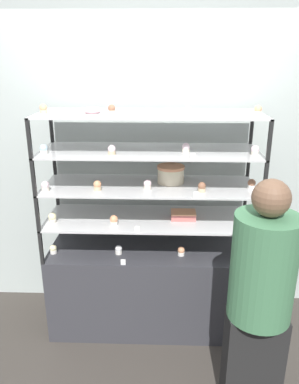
# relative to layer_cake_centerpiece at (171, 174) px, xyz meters

# --- Properties ---
(ground_plane) EXTENTS (20.00, 20.00, 0.00)m
(ground_plane) POSITION_rel_layer_cake_centerpiece_xyz_m (-0.16, -0.07, -1.32)
(ground_plane) COLOR #38332D
(back_wall) EXTENTS (8.00, 0.05, 2.60)m
(back_wall) POSITION_rel_layer_cake_centerpiece_xyz_m (-0.16, 0.35, -0.02)
(back_wall) COLOR #A8B2AD
(back_wall) RESTS_ON ground_plane
(display_base) EXTENTS (1.59, 0.54, 0.71)m
(display_base) POSITION_rel_layer_cake_centerpiece_xyz_m (-0.16, -0.07, -0.96)
(display_base) COLOR #333338
(display_base) RESTS_ON ground_plane
(display_riser_lower) EXTENTS (1.59, 0.54, 0.27)m
(display_riser_lower) POSITION_rel_layer_cake_centerpiece_xyz_m (-0.16, -0.07, -0.35)
(display_riser_lower) COLOR black
(display_riser_lower) RESTS_ON display_base
(display_riser_middle) EXTENTS (1.59, 0.54, 0.27)m
(display_riser_middle) POSITION_rel_layer_cake_centerpiece_xyz_m (-0.16, -0.07, -0.08)
(display_riser_middle) COLOR black
(display_riser_middle) RESTS_ON display_riser_lower
(display_riser_upper) EXTENTS (1.59, 0.54, 0.27)m
(display_riser_upper) POSITION_rel_layer_cake_centerpiece_xyz_m (-0.16, -0.07, 0.19)
(display_riser_upper) COLOR black
(display_riser_upper) RESTS_ON display_riser_middle
(display_riser_top) EXTENTS (1.59, 0.54, 0.27)m
(display_riser_top) POSITION_rel_layer_cake_centerpiece_xyz_m (-0.16, -0.07, 0.46)
(display_riser_top) COLOR black
(display_riser_top) RESTS_ON display_riser_upper
(layer_cake_centerpiece) EXTENTS (0.21, 0.21, 0.13)m
(layer_cake_centerpiece) POSITION_rel_layer_cake_centerpiece_xyz_m (0.00, 0.00, 0.00)
(layer_cake_centerpiece) COLOR beige
(layer_cake_centerpiece) RESTS_ON display_riser_middle
(sheet_cake_frosted) EXTENTS (0.19, 0.13, 0.06)m
(sheet_cake_frosted) POSITION_rel_layer_cake_centerpiece_xyz_m (0.10, -0.07, -0.31)
(sheet_cake_frosted) COLOR #C66660
(sheet_cake_frosted) RESTS_ON display_riser_lower
(cupcake_0) EXTENTS (0.05, 0.05, 0.07)m
(cupcake_0) POSITION_rel_layer_cake_centerpiece_xyz_m (-0.91, -0.16, -0.57)
(cupcake_0) COLOR white
(cupcake_0) RESTS_ON display_base
(cupcake_1) EXTENTS (0.05, 0.05, 0.07)m
(cupcake_1) POSITION_rel_layer_cake_centerpiece_xyz_m (-0.40, -0.16, -0.57)
(cupcake_1) COLOR white
(cupcake_1) RESTS_ON display_base
(cupcake_2) EXTENTS (0.05, 0.05, 0.07)m
(cupcake_2) POSITION_rel_layer_cake_centerpiece_xyz_m (0.09, -0.16, -0.57)
(cupcake_2) COLOR white
(cupcake_2) RESTS_ON display_base
(cupcake_3) EXTENTS (0.05, 0.05, 0.07)m
(cupcake_3) POSITION_rel_layer_cake_centerpiece_xyz_m (0.58, -0.12, -0.57)
(cupcake_3) COLOR white
(cupcake_3) RESTS_ON display_base
(price_tag_0) EXTENTS (0.04, 0.00, 0.04)m
(price_tag_0) POSITION_rel_layer_cake_centerpiece_xyz_m (-0.35, -0.32, -0.58)
(price_tag_0) COLOR white
(price_tag_0) RESTS_ON display_base
(cupcake_4) EXTENTS (0.06, 0.06, 0.08)m
(cupcake_4) POSITION_rel_layer_cake_centerpiece_xyz_m (-0.89, -0.17, -0.30)
(cupcake_4) COLOR beige
(cupcake_4) RESTS_ON display_riser_lower
(cupcake_5) EXTENTS (0.06, 0.06, 0.08)m
(cupcake_5) POSITION_rel_layer_cake_centerpiece_xyz_m (-0.42, -0.20, -0.30)
(cupcake_5) COLOR white
(cupcake_5) RESTS_ON display_riser_lower
(cupcake_6) EXTENTS (0.06, 0.06, 0.08)m
(cupcake_6) POSITION_rel_layer_cake_centerpiece_xyz_m (0.59, -0.15, -0.30)
(cupcake_6) COLOR beige
(cupcake_6) RESTS_ON display_riser_lower
(price_tag_1) EXTENTS (0.04, 0.00, 0.04)m
(price_tag_1) POSITION_rel_layer_cake_centerpiece_xyz_m (-0.24, -0.32, -0.31)
(price_tag_1) COLOR white
(price_tag_1) RESTS_ON display_riser_lower
(cupcake_7) EXTENTS (0.06, 0.06, 0.07)m
(cupcake_7) POSITION_rel_layer_cake_centerpiece_xyz_m (-0.91, -0.22, -0.03)
(cupcake_7) COLOR beige
(cupcake_7) RESTS_ON display_riser_middle
(cupcake_8) EXTENTS (0.06, 0.06, 0.07)m
(cupcake_8) POSITION_rel_layer_cake_centerpiece_xyz_m (-0.53, -0.19, -0.03)
(cupcake_8) COLOR #CCB28C
(cupcake_8) RESTS_ON display_riser_middle
(cupcake_9) EXTENTS (0.06, 0.06, 0.07)m
(cupcake_9) POSITION_rel_layer_cake_centerpiece_xyz_m (-0.17, -0.16, -0.03)
(cupcake_9) COLOR beige
(cupcake_9) RESTS_ON display_riser_middle
(cupcake_10) EXTENTS (0.06, 0.06, 0.07)m
(cupcake_10) POSITION_rel_layer_cake_centerpiece_xyz_m (0.22, -0.20, -0.03)
(cupcake_10) COLOR #CCB28C
(cupcake_10) RESTS_ON display_riser_middle
(cupcake_11) EXTENTS (0.06, 0.06, 0.07)m
(cupcake_11) POSITION_rel_layer_cake_centerpiece_xyz_m (0.59, -0.12, -0.03)
(cupcake_11) COLOR white
(cupcake_11) RESTS_ON display_riser_middle
(price_tag_2) EXTENTS (0.04, 0.00, 0.04)m
(price_tag_2) POSITION_rel_layer_cake_centerpiece_xyz_m (0.17, -0.32, -0.05)
(price_tag_2) COLOR white
(price_tag_2) RESTS_ON display_riser_middle
(cupcake_12) EXTENTS (0.06, 0.06, 0.07)m
(cupcake_12) POSITION_rel_layer_cake_centerpiece_xyz_m (-0.90, -0.19, 0.23)
(cupcake_12) COLOR white
(cupcake_12) RESTS_ON display_riser_upper
(cupcake_13) EXTENTS (0.06, 0.06, 0.07)m
(cupcake_13) POSITION_rel_layer_cake_centerpiece_xyz_m (-0.42, -0.20, 0.23)
(cupcake_13) COLOR #CCB28C
(cupcake_13) RESTS_ON display_riser_upper
(cupcake_14) EXTENTS (0.06, 0.06, 0.07)m
(cupcake_14) POSITION_rel_layer_cake_centerpiece_xyz_m (0.10, -0.12, 0.23)
(cupcake_14) COLOR beige
(cupcake_14) RESTS_ON display_riser_upper
(cupcake_15) EXTENTS (0.06, 0.06, 0.07)m
(cupcake_15) POSITION_rel_layer_cake_centerpiece_xyz_m (0.57, -0.18, 0.23)
(cupcake_15) COLOR beige
(cupcake_15) RESTS_ON display_riser_upper
(price_tag_3) EXTENTS (0.04, 0.00, 0.04)m
(price_tag_3) POSITION_rel_layer_cake_centerpiece_xyz_m (0.13, -0.32, 0.22)
(price_tag_3) COLOR white
(price_tag_3) RESTS_ON display_riser_upper
(cupcake_16) EXTENTS (0.05, 0.05, 0.06)m
(cupcake_16) POSITION_rel_layer_cake_centerpiece_xyz_m (-0.90, -0.11, 0.50)
(cupcake_16) COLOR #CCB28C
(cupcake_16) RESTS_ON display_riser_top
(cupcake_17) EXTENTS (0.05, 0.05, 0.06)m
(cupcake_17) POSITION_rel_layer_cake_centerpiece_xyz_m (-0.42, -0.13, 0.50)
(cupcake_17) COLOR beige
(cupcake_17) RESTS_ON display_riser_top
(cupcake_18) EXTENTS (0.05, 0.05, 0.06)m
(cupcake_18) POSITION_rel_layer_cake_centerpiece_xyz_m (0.10, -0.21, 0.50)
(cupcake_18) COLOR white
(cupcake_18) RESTS_ON display_riser_top
(cupcake_19) EXTENTS (0.05, 0.05, 0.06)m
(cupcake_19) POSITION_rel_layer_cake_centerpiece_xyz_m (0.58, -0.13, 0.50)
(cupcake_19) COLOR beige
(cupcake_19) RESTS_ON display_riser_top
(price_tag_4) EXTENTS (0.04, 0.00, 0.04)m
(price_tag_4) POSITION_rel_layer_cake_centerpiece_xyz_m (-0.01, -0.32, 0.49)
(price_tag_4) COLOR white
(price_tag_4) RESTS_ON display_riser_top
(donut_glazed) EXTENTS (0.12, 0.12, 0.04)m
(donut_glazed) POSITION_rel_layer_cake_centerpiece_xyz_m (-0.56, -0.08, 0.49)
(donut_glazed) COLOR #EFB2BC
(donut_glazed) RESTS_ON display_riser_top
(customer_figure) EXTENTS (0.37, 0.37, 1.57)m
(customer_figure) POSITION_rel_layer_cake_centerpiece_xyz_m (0.51, -0.89, -0.48)
(customer_figure) COLOR black
(customer_figure) RESTS_ON ground_plane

